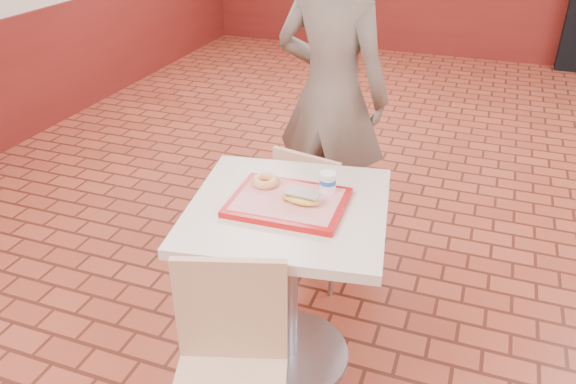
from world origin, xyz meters
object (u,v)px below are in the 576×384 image
(customer, at_px, (331,96))
(main_table, at_px, (288,260))
(chair_main_front, at_px, (229,366))
(long_john_donut, at_px, (301,198))
(serving_tray, at_px, (288,202))
(chair_main_back, at_px, (315,209))
(ring_donut, at_px, (265,181))
(paper_cup, at_px, (328,182))

(customer, bearing_deg, main_table, 104.34)
(chair_main_front, height_order, long_john_donut, long_john_donut)
(long_john_donut, bearing_deg, serving_tray, 167.94)
(main_table, bearing_deg, long_john_donut, -12.06)
(chair_main_front, distance_m, chair_main_back, 1.17)
(ring_donut, bearing_deg, customer, 90.45)
(long_john_donut, height_order, paper_cup, paper_cup)
(chair_main_back, height_order, paper_cup, paper_cup)
(paper_cup, bearing_deg, chair_main_back, 112.23)
(customer, xyz_separation_m, serving_tray, (0.14, -1.08, -0.07))
(serving_tray, relative_size, ring_donut, 3.96)
(main_table, height_order, customer, customer)
(chair_main_back, xyz_separation_m, ring_donut, (-0.06, -0.54, 0.43))
(chair_main_back, height_order, customer, customer)
(ring_donut, distance_m, long_john_donut, 0.21)
(customer, height_order, paper_cup, customer)
(long_john_donut, bearing_deg, chair_main_back, 102.06)
(chair_main_back, relative_size, paper_cup, 9.62)
(serving_tray, height_order, paper_cup, paper_cup)
(customer, relative_size, ring_donut, 15.92)
(main_table, xyz_separation_m, chair_main_front, (-0.01, -0.56, -0.08))
(customer, xyz_separation_m, paper_cup, (0.27, -0.96, -0.01))
(chair_main_back, height_order, serving_tray, serving_tray)
(chair_main_front, distance_m, long_john_donut, 0.68)
(serving_tray, xyz_separation_m, long_john_donut, (0.06, -0.01, 0.04))
(chair_main_front, bearing_deg, ring_donut, 82.67)
(main_table, distance_m, chair_main_front, 0.56)
(customer, bearing_deg, chair_main_front, 101.39)
(main_table, distance_m, long_john_donut, 0.33)
(chair_main_back, relative_size, ring_donut, 7.03)
(chair_main_front, bearing_deg, long_john_donut, 64.73)
(chair_main_front, distance_m, serving_tray, 0.67)
(chair_main_back, xyz_separation_m, paper_cup, (0.20, -0.50, 0.45))
(chair_main_front, xyz_separation_m, long_john_donut, (0.07, 0.55, 0.40))
(paper_cup, bearing_deg, ring_donut, -171.76)
(chair_main_back, distance_m, ring_donut, 0.69)
(customer, relative_size, serving_tray, 4.02)
(chair_main_back, distance_m, serving_tray, 0.73)
(customer, distance_m, serving_tray, 1.09)
(chair_main_back, distance_m, paper_cup, 0.70)
(chair_main_front, relative_size, ring_donut, 7.54)
(customer, distance_m, ring_donut, 1.00)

